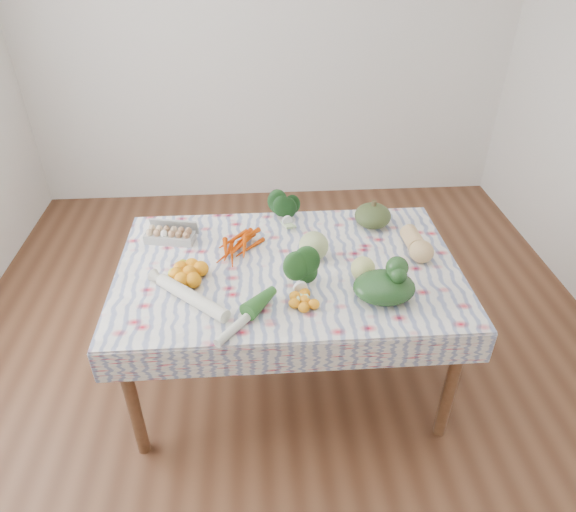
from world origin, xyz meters
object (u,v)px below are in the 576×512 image
Objects in this scene: butternut_squash at (417,243)px; grapefruit at (363,268)px; kabocha_squash at (373,216)px; cabbage at (314,246)px; dining_table at (288,279)px; egg_carton at (170,236)px.

grapefruit is (-0.31, -0.19, -0.00)m from butternut_squash.
kabocha_squash is at bearing 73.04° from grapefruit.
cabbage is at bearing 178.36° from butternut_squash.
dining_table is 0.66m from egg_carton.
cabbage is (0.73, -0.21, 0.04)m from egg_carton.
butternut_squash is at bearing 2.62° from egg_carton.
egg_carton is at bearing 168.12° from butternut_squash.
cabbage is 0.57× the size of butternut_squash.
grapefruit is (0.94, -0.39, 0.02)m from egg_carton.
dining_table is at bearing -144.61° from kabocha_squash.
butternut_squash is (0.17, -0.28, -0.00)m from kabocha_squash.
egg_carton is 1.75× the size of cabbage.
kabocha_squash is at bearing 39.14° from cabbage.
cabbage is (0.13, 0.06, 0.16)m from dining_table.
cabbage is at bearing 139.51° from grapefruit.
kabocha_squash is 0.32m from butternut_squash.
grapefruit is at bearing -10.98° from egg_carton.
grapefruit is at bearing -151.07° from butternut_squash.
kabocha_squash reaches higher than grapefruit.
kabocha_squash is (0.48, 0.34, 0.15)m from dining_table.
egg_carton is at bearing 157.67° from grapefruit.
cabbage reaches higher than butternut_squash.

